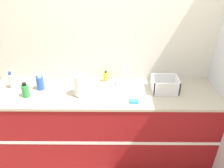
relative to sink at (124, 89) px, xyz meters
name	(u,v)px	position (x,y,z in m)	size (l,w,h in m)	color
wall_back	(105,49)	(-0.22, 0.33, 0.36)	(4.99, 0.06, 2.60)	beige
counter_cabinet	(105,123)	(-0.22, -0.03, -0.48)	(2.61, 0.67, 0.92)	maroon
sink	(124,89)	(0.00, 0.00, 0.00)	(0.47, 0.38, 0.23)	silver
paper_towel_roll	(80,85)	(-0.48, -0.10, 0.11)	(0.13, 0.13, 0.25)	#4C4C51
dish_rack	(164,86)	(0.46, 0.00, 0.05)	(0.29, 0.25, 0.16)	white
bottle_green	(25,91)	(-1.07, -0.13, 0.06)	(0.08, 0.08, 0.17)	#2D8C3D
bottle_clear	(12,81)	(-1.29, 0.05, 0.08)	(0.06, 0.06, 0.21)	silver
bottle_blue	(40,82)	(-0.96, 0.03, 0.07)	(0.09, 0.09, 0.20)	#2D56B7
soap_dispenser	(106,77)	(-0.21, 0.22, 0.04)	(0.06, 0.06, 0.13)	gold
sponge	(134,101)	(0.10, -0.24, -0.01)	(0.09, 0.06, 0.02)	#3399BF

